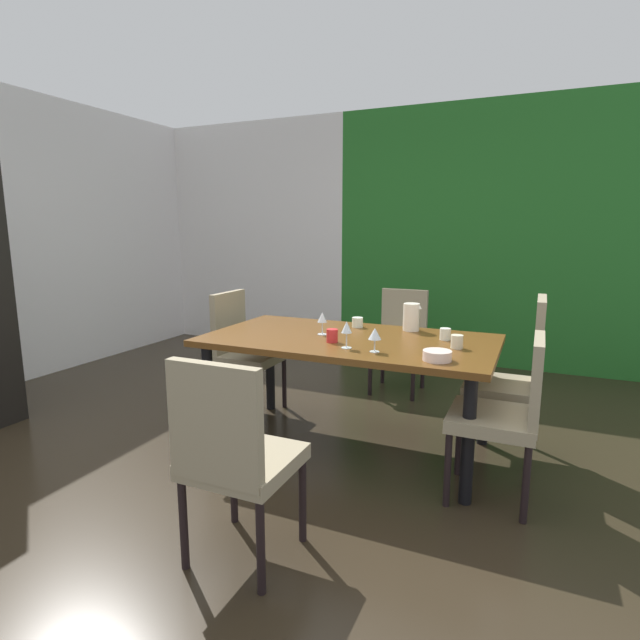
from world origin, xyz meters
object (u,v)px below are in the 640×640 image
at_px(dining_table, 349,349).
at_px(chair_head_near, 233,452).
at_px(chair_left_far, 242,346).
at_px(wine_glass_near_shelf, 322,318).
at_px(pitcher_center, 411,317).
at_px(cup_east, 332,336).
at_px(chair_right_far, 517,372).
at_px(cup_west, 457,342).
at_px(wine_glass_left, 347,328).
at_px(chair_right_near, 508,409).
at_px(wine_glass_corner, 375,334).
at_px(cup_north, 445,334).
at_px(serving_bowl_right, 437,356).
at_px(chair_head_far, 400,334).
at_px(cup_rear, 357,322).

xyz_separation_m(dining_table, chair_head_near, (-0.02, -1.32, -0.15)).
height_order(dining_table, chair_left_far, chair_left_far).
distance_m(wine_glass_near_shelf, pitcher_center, 0.63).
relative_size(chair_left_far, cup_east, 11.52).
xyz_separation_m(chair_right_far, cup_west, (-0.33, -0.31, 0.23)).
xyz_separation_m(wine_glass_left, pitcher_center, (0.23, 0.66, -0.02)).
bearing_deg(chair_right_near, wine_glass_corner, 90.92).
height_order(wine_glass_near_shelf, cup_north, wine_glass_near_shelf).
distance_m(dining_table, chair_head_near, 1.33).
xyz_separation_m(dining_table, serving_bowl_right, (0.63, -0.34, 0.11)).
bearing_deg(chair_right_near, pitcher_center, 45.74).
height_order(cup_east, pitcher_center, pitcher_center).
xyz_separation_m(dining_table, chair_right_far, (1.02, 0.29, -0.11)).
distance_m(chair_head_far, cup_east, 1.52).
height_order(wine_glass_near_shelf, cup_west, wine_glass_near_shelf).
height_order(chair_head_far, chair_right_far, chair_right_far).
bearing_deg(wine_glass_corner, cup_west, 34.11).
distance_m(chair_left_far, wine_glass_left, 1.28).
relative_size(chair_head_near, pitcher_center, 4.93).
distance_m(chair_right_far, wine_glass_near_shelf, 1.28).
relative_size(cup_rear, pitcher_center, 0.41).
bearing_deg(chair_left_far, cup_east, 64.25).
bearing_deg(pitcher_center, chair_left_far, -176.16).
xyz_separation_m(chair_right_near, wine_glass_corner, (-0.73, -0.01, 0.34)).
relative_size(wine_glass_near_shelf, wine_glass_corner, 1.08).
distance_m(chair_right_near, chair_head_near, 1.45).
xyz_separation_m(wine_glass_near_shelf, wine_glass_corner, (0.46, -0.31, -0.01)).
bearing_deg(chair_left_far, chair_right_near, 73.86).
bearing_deg(cup_east, cup_north, 29.12).
xyz_separation_m(wine_glass_corner, cup_west, (0.42, 0.28, -0.06)).
bearing_deg(wine_glass_left, dining_table, 107.69).
xyz_separation_m(chair_head_far, chair_head_near, (-0.01, -2.64, 0.01)).
xyz_separation_m(cup_rear, cup_east, (0.02, -0.51, 0.01)).
bearing_deg(wine_glass_near_shelf, wine_glass_left, -45.61).
relative_size(chair_head_near, cup_west, 11.75).
xyz_separation_m(wine_glass_left, cup_north, (0.49, 0.46, -0.08)).
bearing_deg(cup_east, chair_right_near, -6.44).
xyz_separation_m(chair_right_near, serving_bowl_right, (-0.37, -0.05, 0.26)).
height_order(chair_left_far, serving_bowl_right, chair_left_far).
height_order(chair_right_far, wine_glass_left, chair_right_far).
height_order(chair_right_far, cup_north, chair_right_far).
xyz_separation_m(chair_right_far, serving_bowl_right, (-0.38, -0.64, 0.22)).
distance_m(chair_right_near, pitcher_center, 1.02).
relative_size(chair_left_far, wine_glass_near_shelf, 6.27).
bearing_deg(cup_east, wine_glass_left, -38.48).
distance_m(dining_table, chair_right_near, 1.06).
xyz_separation_m(chair_head_near, chair_right_far, (1.03, 1.62, 0.03)).
bearing_deg(wine_glass_left, chair_right_far, 31.72).
bearing_deg(cup_west, cup_north, 117.29).
distance_m(dining_table, cup_east, 0.22).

